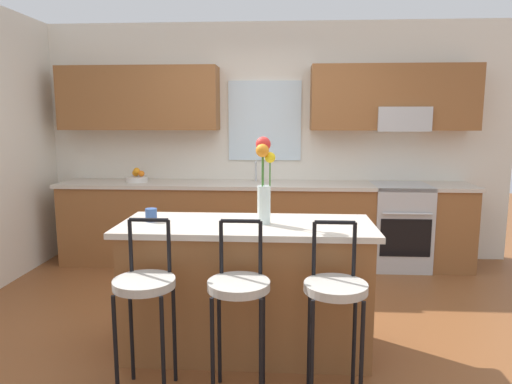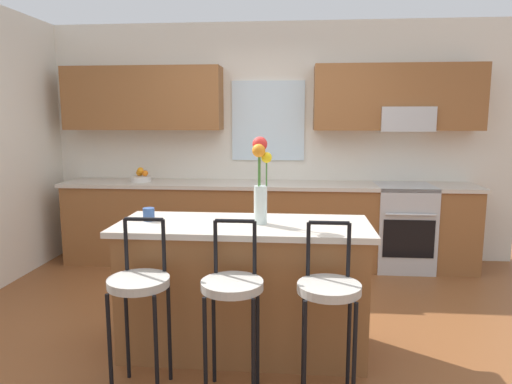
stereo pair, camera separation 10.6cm
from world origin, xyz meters
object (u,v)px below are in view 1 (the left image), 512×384
bar_stool_near (145,291)px  mug_ceramic (151,215)px  flower_vase (264,177)px  fruit_bowl_oranges (137,178)px  bar_stool_far (335,295)px  kitchen_island (247,287)px  oven_range (399,226)px  bar_stool_middle (239,293)px

bar_stool_near → mug_ceramic: bearing=101.5°
bar_stool_near → mug_ceramic: size_ratio=11.58×
bar_stool_near → flower_vase: (0.67, 0.55, 0.60)m
fruit_bowl_oranges → bar_stool_far: bearing=-52.7°
kitchen_island → fruit_bowl_oranges: bearing=124.9°
oven_range → kitchen_island: bearing=-127.4°
oven_range → kitchen_island: (-1.52, -1.98, 0.00)m
fruit_bowl_oranges → mug_ceramic: bearing=-69.7°
bar_stool_middle → mug_ceramic: (-0.67, 0.58, 0.33)m
kitchen_island → bar_stool_far: bearing=-45.3°
oven_range → fruit_bowl_oranges: 2.97m
oven_range → mug_ceramic: (-2.19, -1.96, 0.51)m
bar_stool_near → oven_range: bearing=50.8°
kitchen_island → mug_ceramic: bearing=178.3°
oven_range → bar_stool_far: bearing=-110.9°
flower_vase → mug_ceramic: 0.83m
kitchen_island → bar_stool_far: 0.80m
kitchen_island → oven_range: bearing=52.6°
bar_stool_middle → flower_vase: (0.12, 0.55, 0.60)m
oven_range → bar_stool_near: bearing=-129.2°
bar_stool_near → flower_vase: 1.06m
bar_stool_near → fruit_bowl_oranges: bearing=108.4°
mug_ceramic → fruit_bowl_oranges: size_ratio=0.38×
oven_range → kitchen_island: 2.50m
oven_range → bar_stool_far: (-0.97, -2.54, 0.18)m
kitchen_island → bar_stool_far: bar_stool_far is taller
kitchen_island → bar_stool_near: size_ratio=1.66×
flower_vase → fruit_bowl_oranges: bearing=127.1°
mug_ceramic → oven_range: bearing=41.9°
bar_stool_near → mug_ceramic: (-0.12, 0.58, 0.33)m
mug_ceramic → flower_vase: bearing=-1.8°
oven_range → bar_stool_near: bar_stool_near is taller
bar_stool_middle → fruit_bowl_oranges: (-1.40, 2.57, 0.33)m
kitchen_island → fruit_bowl_oranges: size_ratio=7.21×
oven_range → bar_stool_near: (-2.07, -2.54, 0.18)m
kitchen_island → mug_ceramic: mug_ceramic is taller
bar_stool_far → mug_ceramic: bearing=154.7°
bar_stool_far → fruit_bowl_oranges: size_ratio=4.34×
bar_stool_middle → oven_range: bearing=59.1°
bar_stool_middle → bar_stool_near: bearing=180.0°
bar_stool_far → fruit_bowl_oranges: fruit_bowl_oranges is taller
bar_stool_near → bar_stool_middle: same height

